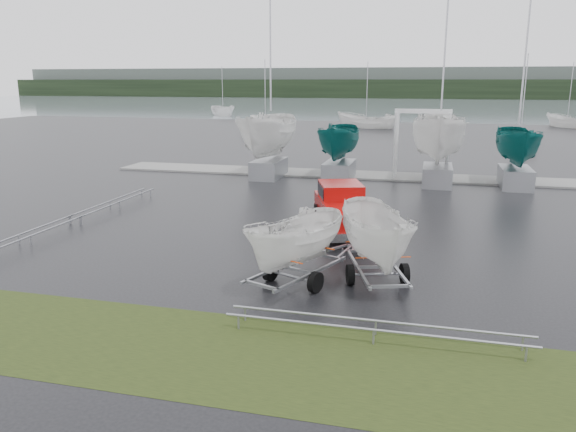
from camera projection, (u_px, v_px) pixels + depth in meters
The scene contains 22 objects.
ground_plane at pixel (300, 227), 22.76m from camera, with size 120.00×120.00×0.00m, color black.
lake at pixel (410, 109), 116.88m from camera, with size 300.00×300.00×0.00m, color gray.
grass_verge at pixel (186, 348), 12.41m from camera, with size 40.00×40.00×0.00m, color black.
dock at pixel (347, 175), 34.99m from camera, with size 30.00×3.00×0.12m, color gray.
treeline at pixel (420, 89), 182.06m from camera, with size 300.00×8.00×6.00m, color black.
far_hill at pixel (421, 83), 189.12m from camera, with size 300.00×6.00×10.00m, color #4C5651.
pickup_truck at pixel (343, 206), 22.24m from camera, with size 3.32×5.52×1.74m.
trailer_hitched at pixel (379, 188), 15.89m from camera, with size 2.25×3.79×5.17m.
trailer_parked at pixel (297, 199), 15.72m from camera, with size 2.44×3.78×4.65m.
boat_hoist at pixel (422, 134), 33.30m from camera, with size 3.30×2.18×4.12m.
keelboat_0 at pixel (268, 103), 33.16m from camera, with size 2.80×3.20×10.98m.
keelboat_1 at pixel (340, 121), 32.55m from camera, with size 2.20×3.20×6.94m.
keelboat_2 at pixel (442, 101), 30.71m from camera, with size 2.95×3.20×11.13m.
keelboat_3 at pixel (520, 124), 30.26m from camera, with size 2.22×3.20×10.38m.
mast_rack_0 at pixel (114, 201), 25.80m from camera, with size 0.56×6.50×0.06m.
mast_rack_1 at pixel (24, 235), 20.15m from camera, with size 0.56×6.50×0.06m.
mast_rack_2 at pixel (375, 325), 12.77m from camera, with size 7.00×0.56×0.06m.
moored_boat_0 at pixel (266, 133), 62.67m from camera, with size 2.95×2.92×10.86m.
moored_boat_1 at pixel (366, 128), 69.72m from camera, with size 3.71×3.65×11.91m.
moored_boat_2 at pixel (519, 148), 49.03m from camera, with size 2.40×2.44×10.74m.
moored_boat_3 at pixel (566, 127), 70.64m from camera, with size 3.60×3.62×11.43m.
moored_boat_4 at pixel (223, 116), 93.84m from camera, with size 3.94×3.94×11.66m.
Camera 1 is at (5.03, -21.44, 5.78)m, focal length 35.00 mm.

